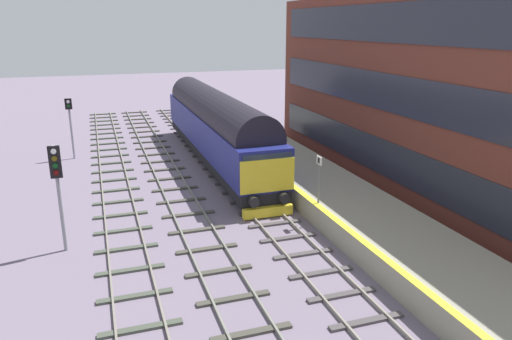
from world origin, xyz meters
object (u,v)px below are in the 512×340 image
at_px(signal_post_near, 58,184).
at_px(waiting_passenger, 281,137).
at_px(platform_number_sign, 319,173).
at_px(diesel_locomotive, 216,125).
at_px(signal_post_mid, 70,121).

height_order(signal_post_near, waiting_passenger, signal_post_near).
height_order(signal_post_near, platform_number_sign, signal_post_near).
bearing_deg(signal_post_near, platform_number_sign, -4.06).
bearing_deg(platform_number_sign, signal_post_near, 175.94).
xyz_separation_m(diesel_locomotive, signal_post_mid, (-8.90, 3.93, 0.07)).
bearing_deg(platform_number_sign, diesel_locomotive, 99.30).
bearing_deg(signal_post_mid, signal_post_near, -90.00).
bearing_deg(platform_number_sign, signal_post_mid, 125.07).
bearing_deg(signal_post_near, signal_post_mid, 90.00).
relative_size(diesel_locomotive, waiting_passenger, 12.29).
height_order(diesel_locomotive, platform_number_sign, diesel_locomotive).
height_order(diesel_locomotive, signal_post_near, diesel_locomotive).
distance_m(signal_post_mid, platform_number_sign, 18.73).
bearing_deg(platform_number_sign, waiting_passenger, 79.11).
bearing_deg(signal_post_mid, diesel_locomotive, -23.83).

